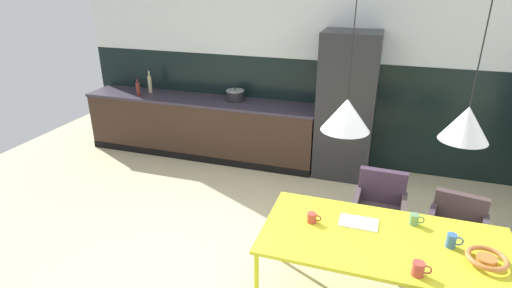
% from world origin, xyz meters
% --- Properties ---
extents(ground_plane, '(9.17, 9.17, 0.00)m').
position_xyz_m(ground_plane, '(0.00, 0.00, 0.00)').
color(ground_plane, '#C3B58B').
extents(back_wall_splashback_dark, '(7.05, 0.12, 1.49)m').
position_xyz_m(back_wall_splashback_dark, '(0.00, 2.84, 0.75)').
color(back_wall_splashback_dark, black).
rests_on(back_wall_splashback_dark, ground).
extents(back_wall_panel_upper, '(7.05, 0.12, 1.49)m').
position_xyz_m(back_wall_panel_upper, '(0.00, 2.84, 2.24)').
color(back_wall_panel_upper, silver).
rests_on(back_wall_panel_upper, back_wall_splashback_dark).
extents(kitchen_counter, '(3.53, 0.63, 0.88)m').
position_xyz_m(kitchen_counter, '(-1.63, 2.48, 0.44)').
color(kitchen_counter, '#34231A').
rests_on(kitchen_counter, ground).
extents(refrigerator_column, '(0.73, 0.60, 1.94)m').
position_xyz_m(refrigerator_column, '(0.51, 2.48, 0.97)').
color(refrigerator_column, '#232326').
rests_on(refrigerator_column, ground).
extents(dining_table, '(1.85, 0.91, 0.74)m').
position_xyz_m(dining_table, '(1.10, -0.03, 0.70)').
color(dining_table, yellow).
rests_on(dining_table, ground).
extents(armchair_facing_counter, '(0.56, 0.55, 0.72)m').
position_xyz_m(armchair_facing_counter, '(1.74, 0.81, 0.47)').
color(armchair_facing_counter, '#3C3137').
rests_on(armchair_facing_counter, ground).
extents(armchair_near_window, '(0.50, 0.48, 0.80)m').
position_xyz_m(armchair_near_window, '(1.05, 0.91, 0.52)').
color(armchair_near_window, '#3C3137').
rests_on(armchair_near_window, ground).
extents(fruit_bowl, '(0.28, 0.28, 0.06)m').
position_xyz_m(fruit_bowl, '(1.77, -0.11, 0.78)').
color(fruit_bowl, '#B2662D').
rests_on(fruit_bowl, dining_table).
extents(open_book, '(0.30, 0.19, 0.02)m').
position_xyz_m(open_book, '(0.89, 0.12, 0.75)').
color(open_book, white).
rests_on(open_book, dining_table).
extents(mug_white_ceramic, '(0.13, 0.08, 0.10)m').
position_xyz_m(mug_white_ceramic, '(1.31, -0.38, 0.79)').
color(mug_white_ceramic, '#B23D33').
rests_on(mug_white_ceramic, dining_table).
extents(mug_glass_clear, '(0.12, 0.08, 0.08)m').
position_xyz_m(mug_glass_clear, '(0.53, 0.02, 0.78)').
color(mug_glass_clear, '#B23D33').
rests_on(mug_glass_clear, dining_table).
extents(mug_short_terracotta, '(0.12, 0.07, 0.09)m').
position_xyz_m(mug_short_terracotta, '(1.31, 0.24, 0.79)').
color(mug_short_terracotta, '#5B8456').
rests_on(mug_short_terracotta, dining_table).
extents(mug_dark_espresso, '(0.12, 0.07, 0.11)m').
position_xyz_m(mug_dark_espresso, '(1.56, 0.02, 0.80)').
color(mug_dark_espresso, '#335B93').
rests_on(mug_dark_espresso, dining_table).
extents(cooking_pot, '(0.26, 0.26, 0.18)m').
position_xyz_m(cooking_pot, '(-1.09, 2.56, 0.96)').
color(cooking_pot, black).
rests_on(cooking_pot, kitchen_counter).
extents(bottle_wine_green, '(0.06, 0.06, 0.33)m').
position_xyz_m(bottle_wine_green, '(-2.49, 2.57, 1.02)').
color(bottle_wine_green, tan).
rests_on(bottle_wine_green, kitchen_counter).
extents(bottle_spice_small, '(0.06, 0.06, 0.25)m').
position_xyz_m(bottle_spice_small, '(-2.56, 2.35, 0.98)').
color(bottle_spice_small, maroon).
rests_on(bottle_spice_small, kitchen_counter).
extents(pendant_lamp_over_table_near, '(0.34, 0.34, 1.36)m').
position_xyz_m(pendant_lamp_over_table_near, '(0.73, -0.02, 1.69)').
color(pendant_lamp_over_table_near, black).
extents(pendant_lamp_over_table_far, '(0.30, 0.30, 1.32)m').
position_xyz_m(pendant_lamp_over_table_far, '(1.47, -0.08, 1.73)').
color(pendant_lamp_over_table_far, black).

